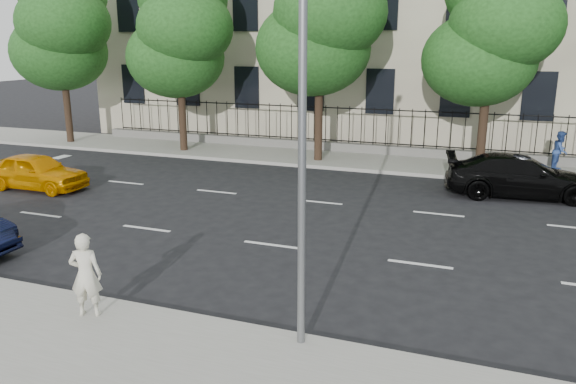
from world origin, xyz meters
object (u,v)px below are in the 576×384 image
at_px(street_light, 313,56).
at_px(yellow_taxi, 36,171).
at_px(woman_near, 86,275).
at_px(black_sedan, 520,176).

relative_size(street_light, yellow_taxi, 2.03).
height_order(yellow_taxi, woman_near, woman_near).
distance_m(yellow_taxi, black_sedan, 17.73).
bearing_deg(black_sedan, street_light, 154.60).
xyz_separation_m(yellow_taxi, woman_near, (8.74, -7.83, 0.32)).
relative_size(black_sedan, woman_near, 3.04).
distance_m(street_light, yellow_taxi, 15.36).
height_order(black_sedan, woman_near, woman_near).
relative_size(yellow_taxi, black_sedan, 0.77).
bearing_deg(woman_near, street_light, 173.24).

